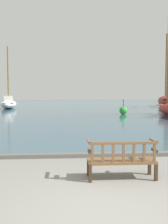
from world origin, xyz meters
TOP-DOWN VIEW (x-y plane):
  - ground_plane at (0.00, 0.00)m, footprint 160.00×160.00m
  - harbor_water at (0.00, 44.00)m, footprint 100.00×80.00m
  - quay_edge_kerb at (0.00, 3.85)m, footprint 40.00×0.30m
  - park_bench at (0.64, 1.72)m, footprint 1.60×0.53m
  - sailboat_outer_starboard at (-8.60, 30.79)m, footprint 3.39×9.20m
  - sailboat_distant_harbor at (14.62, 32.99)m, footprint 5.86×12.65m
  - channel_buoy at (4.72, 19.36)m, footprint 0.74×0.74m

SIDE VIEW (x-z plane):
  - ground_plane at x=0.00m, z-range 0.00..0.00m
  - harbor_water at x=0.00m, z-range 0.00..0.08m
  - quay_edge_kerb at x=0.00m, z-range 0.00..0.12m
  - channel_buoy at x=4.72m, z-range -0.27..1.18m
  - park_bench at x=0.64m, z-range 0.01..0.93m
  - sailboat_outer_starboard at x=-8.60m, z-range -3.45..4.99m
  - sailboat_distant_harbor at x=14.62m, z-range -5.58..8.11m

